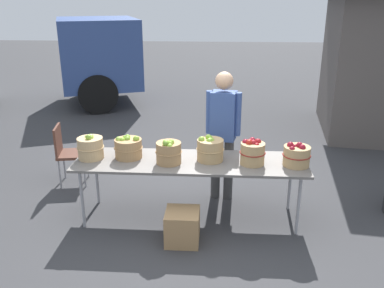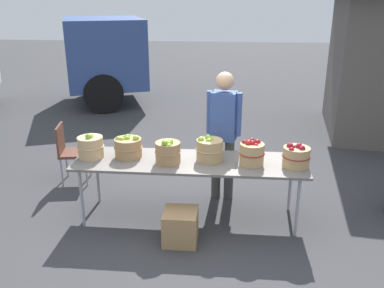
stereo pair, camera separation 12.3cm
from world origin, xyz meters
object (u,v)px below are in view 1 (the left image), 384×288
apple_basket_green_0 (90,147)px  vendor_adult (223,127)px  market_table (190,164)px  apple_basket_green_2 (169,152)px  apple_basket_red_0 (252,152)px  apple_basket_green_3 (210,149)px  apple_basket_red_1 (296,155)px  folding_chair (67,150)px  produce_crate (182,227)px  apple_basket_green_1 (128,148)px

apple_basket_green_0 → vendor_adult: 1.66m
market_table → apple_basket_green_0: (-1.18, 0.01, 0.17)m
apple_basket_green_2 → vendor_adult: (0.62, 0.65, 0.11)m
apple_basket_red_0 → apple_basket_green_3: bearing=170.6°
apple_basket_green_3 → apple_basket_red_1: (0.98, -0.09, -0.01)m
vendor_adult → folding_chair: size_ratio=1.97×
produce_crate → apple_basket_green_2: bearing=113.1°
apple_basket_green_3 → produce_crate: apple_basket_green_3 is taller
apple_basket_green_2 → produce_crate: 0.85m
apple_basket_green_1 → apple_basket_green_0: bearing=-173.6°
apple_basket_red_0 → vendor_adult: size_ratio=0.18×
apple_basket_green_2 → folding_chair: size_ratio=0.36×
apple_basket_green_0 → apple_basket_red_0: 1.89m
vendor_adult → produce_crate: vendor_adult is taller
apple_basket_green_2 → produce_crate: apple_basket_green_2 is taller
market_table → apple_basket_red_0: apple_basket_red_0 is taller
apple_basket_red_0 → apple_basket_red_1: apple_basket_red_0 is taller
apple_basket_green_0 → apple_basket_green_2: size_ratio=1.04×
apple_basket_green_2 → vendor_adult: 0.91m
produce_crate → vendor_adult: bearing=68.5°
market_table → apple_basket_green_1: (-0.74, 0.06, 0.16)m
market_table → apple_basket_green_0: apple_basket_green_0 is taller
market_table → apple_basket_green_1: 0.76m
apple_basket_red_1 → folding_chair: size_ratio=0.37×
folding_chair → apple_basket_green_3: bearing=-122.7°
market_table → apple_basket_green_0: size_ratio=8.47×
apple_basket_green_1 → folding_chair: size_ratio=0.39×
market_table → apple_basket_green_3: apple_basket_green_3 is taller
apple_basket_green_2 → apple_basket_red_0: bearing=2.3°
apple_basket_green_0 → folding_chair: apple_basket_green_0 is taller
produce_crate → apple_basket_green_3: bearing=63.7°
produce_crate → apple_basket_green_0: bearing=154.5°
apple_basket_green_0 → apple_basket_red_0: bearing=-1.6°
apple_basket_green_0 → apple_basket_green_3: (1.41, 0.03, 0.00)m
apple_basket_green_2 → folding_chair: apple_basket_green_2 is taller
apple_basket_red_1 → vendor_adult: bearing=143.0°
apple_basket_red_0 → produce_crate: (-0.76, -0.49, -0.71)m
apple_basket_green_1 → apple_basket_green_3: (0.97, -0.02, 0.01)m
apple_basket_green_1 → apple_basket_green_3: 0.97m
apple_basket_red_1 → vendor_adult: size_ratio=0.19×
apple_basket_red_0 → apple_basket_green_2: bearing=-177.7°
apple_basket_red_1 → produce_crate: apple_basket_red_1 is taller
vendor_adult → apple_basket_green_2: bearing=57.9°
vendor_adult → apple_basket_green_3: bearing=85.8°
apple_basket_red_0 → produce_crate: apple_basket_red_0 is taller
apple_basket_red_0 → folding_chair: bearing=159.8°
apple_basket_green_3 → produce_crate: size_ratio=0.88×
apple_basket_green_1 → folding_chair: apple_basket_green_1 is taller
produce_crate → market_table: bearing=84.4°
apple_basket_red_1 → vendor_adult: (-0.83, 0.62, 0.13)m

